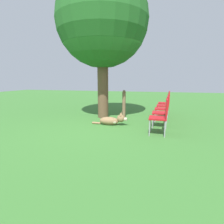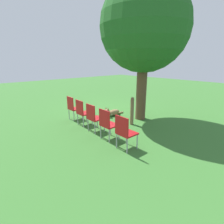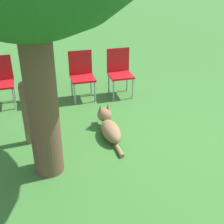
{
  "view_description": "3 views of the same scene",
  "coord_description": "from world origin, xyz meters",
  "px_view_note": "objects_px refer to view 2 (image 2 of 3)",
  "views": [
    {
      "loc": [
        1.77,
        -4.8,
        1.37
      ],
      "look_at": [
        0.52,
        0.08,
        0.42
      ],
      "focal_mm": 28.0,
      "sensor_mm": 36.0,
      "label": 1
    },
    {
      "loc": [
        5.04,
        5.25,
        2.18
      ],
      "look_at": [
        1.26,
        1.03,
        0.5
      ],
      "focal_mm": 28.0,
      "sensor_mm": 36.0,
      "label": 2
    },
    {
      "loc": [
        -3.47,
        1.3,
        2.63
      ],
      "look_at": [
        0.41,
        0.16,
        0.44
      ],
      "focal_mm": 50.0,
      "sensor_mm": 36.0,
      "label": 3
    }
  ],
  "objects_px": {
    "red_chair_4": "(125,131)",
    "oak_tree": "(144,27)",
    "fence_post": "(132,111)",
    "red_chair_0": "(73,107)",
    "red_chair_3": "(107,123)",
    "dog": "(112,112)",
    "red_chair_1": "(82,111)",
    "red_chair_2": "(94,116)"
  },
  "relations": [
    {
      "from": "red_chair_0",
      "to": "red_chair_1",
      "type": "bearing_deg",
      "value": -93.26
    },
    {
      "from": "dog",
      "to": "red_chair_1",
      "type": "height_order",
      "value": "red_chair_1"
    },
    {
      "from": "red_chair_3",
      "to": "oak_tree",
      "type": "bearing_deg",
      "value": 16.47
    },
    {
      "from": "dog",
      "to": "red_chair_0",
      "type": "xyz_separation_m",
      "value": [
        1.41,
        -0.61,
        0.37
      ]
    },
    {
      "from": "dog",
      "to": "red_chair_0",
      "type": "relative_size",
      "value": 1.2
    },
    {
      "from": "oak_tree",
      "to": "red_chair_0",
      "type": "height_order",
      "value": "oak_tree"
    },
    {
      "from": "oak_tree",
      "to": "dog",
      "type": "height_order",
      "value": "oak_tree"
    },
    {
      "from": "dog",
      "to": "red_chair_2",
      "type": "distance_m",
      "value": 1.78
    },
    {
      "from": "dog",
      "to": "red_chair_3",
      "type": "relative_size",
      "value": 1.2
    },
    {
      "from": "fence_post",
      "to": "red_chair_2",
      "type": "xyz_separation_m",
      "value": [
        1.39,
        -0.35,
        0.01
      ]
    },
    {
      "from": "dog",
      "to": "red_chair_4",
      "type": "bearing_deg",
      "value": 53.77
    },
    {
      "from": "red_chair_4",
      "to": "red_chair_2",
      "type": "bearing_deg",
      "value": 86.74
    },
    {
      "from": "red_chair_2",
      "to": "red_chair_3",
      "type": "distance_m",
      "value": 0.73
    },
    {
      "from": "dog",
      "to": "red_chair_3",
      "type": "height_order",
      "value": "red_chair_3"
    },
    {
      "from": "red_chair_2",
      "to": "red_chair_1",
      "type": "bearing_deg",
      "value": 86.74
    },
    {
      "from": "dog",
      "to": "red_chair_2",
      "type": "relative_size",
      "value": 1.2
    },
    {
      "from": "dog",
      "to": "red_chair_0",
      "type": "height_order",
      "value": "red_chair_0"
    },
    {
      "from": "fence_post",
      "to": "red_chair_3",
      "type": "relative_size",
      "value": 1.1
    },
    {
      "from": "oak_tree",
      "to": "dog",
      "type": "bearing_deg",
      "value": -58.98
    },
    {
      "from": "red_chair_0",
      "to": "fence_post",
      "type": "bearing_deg",
      "value": -53.39
    },
    {
      "from": "fence_post",
      "to": "red_chair_3",
      "type": "height_order",
      "value": "fence_post"
    },
    {
      "from": "oak_tree",
      "to": "red_chair_1",
      "type": "bearing_deg",
      "value": -22.82
    },
    {
      "from": "oak_tree",
      "to": "red_chair_2",
      "type": "xyz_separation_m",
      "value": [
        2.12,
        -0.14,
        -2.74
      ]
    },
    {
      "from": "red_chair_1",
      "to": "red_chair_3",
      "type": "height_order",
      "value": "same"
    },
    {
      "from": "red_chair_2",
      "to": "red_chair_3",
      "type": "relative_size",
      "value": 1.0
    },
    {
      "from": "red_chair_1",
      "to": "red_chair_4",
      "type": "height_order",
      "value": "same"
    },
    {
      "from": "red_chair_1",
      "to": "red_chair_2",
      "type": "bearing_deg",
      "value": -93.26
    },
    {
      "from": "dog",
      "to": "fence_post",
      "type": "bearing_deg",
      "value": 82.99
    },
    {
      "from": "red_chair_0",
      "to": "red_chair_1",
      "type": "height_order",
      "value": "same"
    },
    {
      "from": "oak_tree",
      "to": "red_chair_1",
      "type": "height_order",
      "value": "oak_tree"
    },
    {
      "from": "dog",
      "to": "red_chair_4",
      "type": "height_order",
      "value": "red_chair_4"
    },
    {
      "from": "oak_tree",
      "to": "red_chair_1",
      "type": "xyz_separation_m",
      "value": [
        2.06,
        -0.87,
        -2.74
      ]
    },
    {
      "from": "red_chair_4",
      "to": "fence_post",
      "type": "bearing_deg",
      "value": 37.56
    },
    {
      "from": "fence_post",
      "to": "red_chair_0",
      "type": "bearing_deg",
      "value": -54.73
    },
    {
      "from": "red_chair_4",
      "to": "oak_tree",
      "type": "bearing_deg",
      "value": 31.83
    },
    {
      "from": "oak_tree",
      "to": "dog",
      "type": "relative_size",
      "value": 4.42
    },
    {
      "from": "red_chair_1",
      "to": "red_chair_2",
      "type": "xyz_separation_m",
      "value": [
        0.06,
        0.73,
        0.0
      ]
    },
    {
      "from": "red_chair_1",
      "to": "red_chair_3",
      "type": "distance_m",
      "value": 1.46
    },
    {
      "from": "dog",
      "to": "fence_post",
      "type": "height_order",
      "value": "fence_post"
    },
    {
      "from": "red_chair_4",
      "to": "red_chair_1",
      "type": "bearing_deg",
      "value": 86.74
    },
    {
      "from": "red_chair_0",
      "to": "red_chair_1",
      "type": "relative_size",
      "value": 1.0
    },
    {
      "from": "oak_tree",
      "to": "red_chair_2",
      "type": "distance_m",
      "value": 3.46
    }
  ]
}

